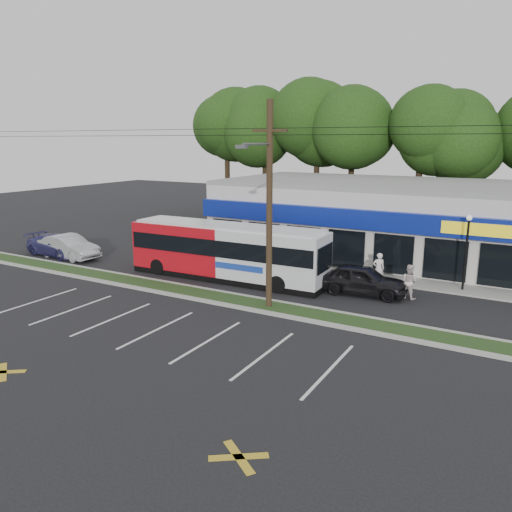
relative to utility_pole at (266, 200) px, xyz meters
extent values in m
plane|color=black|center=(-2.83, -0.93, -5.41)|extent=(120.00, 120.00, 0.00)
cube|color=#1D3214|center=(-2.83, 0.07, -5.35)|extent=(40.00, 1.60, 0.12)
cube|color=#9E9E93|center=(-2.83, -0.78, -5.34)|extent=(40.00, 0.25, 0.14)
cube|color=#9E9E93|center=(-2.83, 0.92, -5.34)|extent=(40.00, 0.25, 0.14)
cube|color=#9E9E93|center=(2.17, 8.07, -5.36)|extent=(32.00, 2.20, 0.10)
cube|color=beige|center=(2.67, 15.07, -2.91)|extent=(25.00, 12.00, 5.00)
cube|color=#102396|center=(2.67, 8.82, -2.01)|extent=(25.00, 0.50, 1.20)
cube|color=black|center=(2.67, 9.01, -4.01)|extent=(24.00, 0.12, 2.40)
cube|color=yellow|center=(9.67, 8.55, -2.01)|extent=(6.00, 0.06, 0.70)
cube|color=gray|center=(2.67, 15.07, -0.26)|extent=(25.00, 12.00, 0.30)
cylinder|color=black|center=(0.17, 0.07, -0.41)|extent=(0.30, 0.30, 10.00)
cube|color=black|center=(0.17, 0.07, 3.19)|extent=(1.80, 0.12, 0.12)
cylinder|color=#59595E|center=(0.17, -1.13, 2.59)|extent=(0.10, 2.40, 0.10)
cube|color=#59595E|center=(0.17, -2.43, 2.49)|extent=(0.50, 0.25, 0.15)
cylinder|color=black|center=(-2.83, 0.07, 3.29)|extent=(50.00, 0.02, 0.02)
cylinder|color=black|center=(-2.83, 0.07, 2.99)|extent=(50.00, 0.02, 0.02)
cylinder|color=black|center=(8.17, 7.87, -3.41)|extent=(0.12, 0.12, 4.00)
sphere|color=silver|center=(8.17, 7.87, -1.31)|extent=(0.30, 0.30, 0.30)
cylinder|color=black|center=(-18.83, 25.07, -2.55)|extent=(0.56, 0.56, 5.72)
sphere|color=black|center=(-18.83, 25.07, 3.04)|extent=(6.76, 6.76, 6.76)
cylinder|color=black|center=(-13.83, 25.07, -2.55)|extent=(0.56, 0.56, 5.72)
sphere|color=black|center=(-13.83, 25.07, 3.04)|extent=(6.76, 6.76, 6.76)
cylinder|color=black|center=(-8.83, 25.07, -2.55)|extent=(0.56, 0.56, 5.72)
sphere|color=black|center=(-8.83, 25.07, 3.04)|extent=(6.76, 6.76, 6.76)
cylinder|color=black|center=(-3.83, 25.07, -2.55)|extent=(0.56, 0.56, 5.72)
sphere|color=black|center=(-3.83, 25.07, 3.04)|extent=(6.76, 6.76, 6.76)
cylinder|color=black|center=(1.17, 25.07, -2.55)|extent=(0.56, 0.56, 5.72)
sphere|color=black|center=(1.17, 25.07, 3.04)|extent=(6.76, 6.76, 6.76)
cylinder|color=black|center=(6.17, 25.07, -2.55)|extent=(0.56, 0.56, 5.72)
sphere|color=black|center=(6.17, 25.07, 3.04)|extent=(6.76, 6.76, 6.76)
cube|color=#B40D17|center=(-7.64, 3.48, -3.64)|extent=(6.23, 2.76, 2.82)
cube|color=silver|center=(-1.49, 3.67, -3.64)|extent=(6.23, 2.76, 2.82)
cube|color=black|center=(-4.57, 3.57, -5.21)|extent=(12.38, 2.90, 0.36)
cube|color=black|center=(-4.57, 3.57, -3.31)|extent=(12.14, 3.00, 0.97)
cube|color=black|center=(1.62, 3.77, -3.46)|extent=(0.13, 2.18, 1.44)
cube|color=#193899|center=(-2.99, 2.33, -4.23)|extent=(3.08, 0.13, 0.36)
cube|color=silver|center=(-4.57, 3.57, -2.18)|extent=(11.76, 2.67, 0.18)
cylinder|color=black|center=(-8.84, 2.28, -4.92)|extent=(0.99, 0.32, 0.98)
cylinder|color=black|center=(-8.91, 4.60, -4.92)|extent=(0.99, 0.32, 0.98)
cylinder|color=black|center=(-0.59, 2.54, -4.92)|extent=(0.99, 0.32, 0.98)
cylinder|color=black|center=(-0.66, 4.86, -4.92)|extent=(0.99, 0.32, 0.98)
imported|color=black|center=(3.49, 4.57, -4.60)|extent=(4.91, 2.27, 1.63)
imported|color=#A7A9AF|center=(-17.20, 2.57, -4.59)|extent=(5.11, 2.12, 1.65)
imported|color=navy|center=(-18.72, 2.73, -4.67)|extent=(5.25, 2.36, 1.49)
imported|color=white|center=(3.70, 6.87, -4.48)|extent=(0.82, 0.73, 1.87)
imported|color=beige|center=(5.84, 5.07, -4.49)|extent=(1.05, 0.91, 1.84)
camera|label=1|loc=(11.32, -20.81, 2.76)|focal=35.00mm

